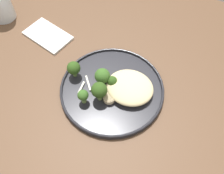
{
  "coord_description": "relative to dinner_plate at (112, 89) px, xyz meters",
  "views": [
    {
      "loc": [
        -0.13,
        0.35,
        1.33
      ],
      "look_at": [
        0.02,
        0.01,
        0.76
      ],
      "focal_mm": 39.59,
      "sensor_mm": 36.0,
      "label": 1
    }
  ],
  "objects": [
    {
      "name": "onion_sliver_pale_crescent",
      "position": [
        0.08,
        0.03,
        0.01
      ],
      "size": [
        0.01,
        0.04,
        0.0
      ],
      "primitive_type": "cube",
      "rotation": [
        0.0,
        0.0,
        4.79
      ],
      "color": "silver",
      "rests_on": "dinner_plate"
    },
    {
      "name": "dinner_plate",
      "position": [
        0.0,
        0.0,
        0.0
      ],
      "size": [
        0.29,
        0.29,
        0.02
      ],
      "color": "#232328",
      "rests_on": "wooden_dining_table"
    },
    {
      "name": "broccoli_floret_near_rim",
      "position": [
        0.03,
        -0.01,
        0.04
      ],
      "size": [
        0.04,
        0.04,
        0.06
      ],
      "color": "#89A356",
      "rests_on": "dinner_plate"
    },
    {
      "name": "broccoli_floret_rear_charred",
      "position": [
        0.12,
        0.0,
        0.04
      ],
      "size": [
        0.04,
        0.04,
        0.05
      ],
      "color": "#7A994C",
      "rests_on": "dinner_plate"
    },
    {
      "name": "noodle_bed",
      "position": [
        -0.05,
        -0.01,
        0.02
      ],
      "size": [
        0.13,
        0.12,
        0.03
      ],
      "color": "beige",
      "rests_on": "dinner_plate"
    },
    {
      "name": "broccoli_floret_beside_noodles",
      "position": [
        0.02,
        0.04,
        0.04
      ],
      "size": [
        0.04,
        0.04,
        0.06
      ],
      "color": "#7A994C",
      "rests_on": "dinner_plate"
    },
    {
      "name": "folded_napkin",
      "position": [
        0.28,
        -0.11,
        -0.0
      ],
      "size": [
        0.17,
        0.12,
        0.01
      ],
      "primitive_type": "cube",
      "rotation": [
        0.0,
        0.0,
        -0.24
      ],
      "color": "white",
      "rests_on": "wooden_dining_table"
    },
    {
      "name": "seared_scallop_left_edge",
      "position": [
        -0.01,
        0.04,
        0.01
      ],
      "size": [
        0.03,
        0.03,
        0.01
      ],
      "color": "beige",
      "rests_on": "dinner_plate"
    },
    {
      "name": "onion_sliver_long_sliver",
      "position": [
        0.07,
        0.01,
        0.01
      ],
      "size": [
        0.04,
        0.04,
        0.0
      ],
      "primitive_type": "cube",
      "rotation": [
        0.0,
        0.0,
        5.42
      ],
      "color": "silver",
      "rests_on": "dinner_plate"
    },
    {
      "name": "water_glass",
      "position": [
        0.46,
        -0.12,
        0.04
      ],
      "size": [
        0.08,
        0.08,
        0.1
      ],
      "color": "silver",
      "rests_on": "wooden_dining_table"
    },
    {
      "name": "seared_scallop_front_small",
      "position": [
        -0.04,
        -0.01,
        0.01
      ],
      "size": [
        0.03,
        0.03,
        0.02
      ],
      "color": "#DBB77A",
      "rests_on": "dinner_plate"
    },
    {
      "name": "broccoli_floret_left_leaning",
      "position": [
        0.0,
        -0.01,
        0.03
      ],
      "size": [
        0.03,
        0.03,
        0.04
      ],
      "color": "#89A356",
      "rests_on": "dinner_plate"
    },
    {
      "name": "seared_scallop_half_hidden",
      "position": [
        -0.01,
        -0.01,
        0.01
      ],
      "size": [
        0.03,
        0.03,
        0.02
      ],
      "color": "#E5C689",
      "rests_on": "dinner_plate"
    },
    {
      "name": "ground",
      "position": [
        -0.02,
        -0.01,
        -0.75
      ],
      "size": [
        6.0,
        6.0,
        0.0
      ],
      "primitive_type": "plane",
      "color": "#47423D"
    },
    {
      "name": "broccoli_floret_center_pile",
      "position": [
        0.05,
        0.07,
        0.03
      ],
      "size": [
        0.03,
        0.03,
        0.05
      ],
      "color": "#7A994C",
      "rests_on": "dinner_plate"
    },
    {
      "name": "wooden_dining_table",
      "position": [
        -0.02,
        -0.01,
        -0.09
      ],
      "size": [
        1.4,
        1.0,
        0.74
      ],
      "color": "brown",
      "rests_on": "ground"
    },
    {
      "name": "seared_scallop_on_noodles",
      "position": [
        -0.08,
        -0.01,
        0.01
      ],
      "size": [
        0.03,
        0.03,
        0.01
      ],
      "color": "#DBB77A",
      "rests_on": "dinner_plate"
    }
  ]
}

